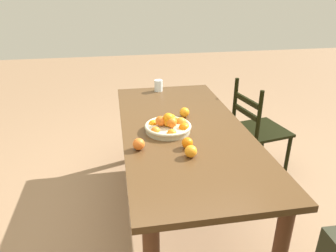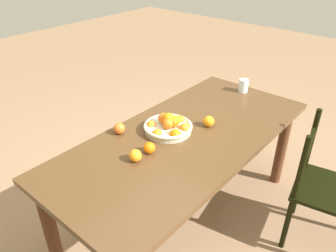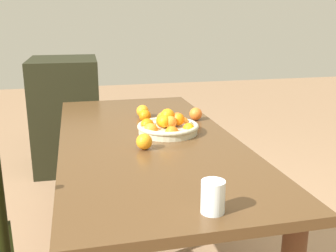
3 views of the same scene
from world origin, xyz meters
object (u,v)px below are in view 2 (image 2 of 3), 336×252
(orange_loose_2, at_px, (119,128))
(orange_loose_0, at_px, (209,121))
(orange_loose_3, at_px, (135,156))
(drinking_glass, at_px, (243,86))
(dining_table, at_px, (186,148))
(fruit_bowl, at_px, (169,126))
(orange_loose_1, at_px, (149,148))
(chair_near_window, at_px, (322,189))

(orange_loose_2, bearing_deg, orange_loose_0, 139.54)
(orange_loose_3, distance_m, drinking_glass, 1.27)
(orange_loose_0, relative_size, orange_loose_2, 1.00)
(drinking_glass, bearing_deg, dining_table, 3.88)
(fruit_bowl, bearing_deg, drinking_glass, 176.11)
(orange_loose_3, bearing_deg, orange_loose_0, 170.99)
(orange_loose_2, xyz_separation_m, drinking_glass, (-1.13, 0.29, 0.02))
(orange_loose_1, bearing_deg, fruit_bowl, -164.39)
(orange_loose_1, relative_size, orange_loose_3, 0.95)
(chair_near_window, distance_m, fruit_bowl, 1.10)
(dining_table, relative_size, orange_loose_0, 25.35)
(dining_table, distance_m, orange_loose_1, 0.34)
(chair_near_window, xyz_separation_m, orange_loose_3, (0.86, -0.85, 0.35))
(dining_table, distance_m, orange_loose_2, 0.46)
(orange_loose_3, height_order, drinking_glass, drinking_glass)
(dining_table, height_order, orange_loose_1, orange_loose_1)
(chair_near_window, xyz_separation_m, orange_loose_1, (0.75, -0.85, 0.34))
(orange_loose_0, relative_size, drinking_glass, 0.71)
(fruit_bowl, height_order, orange_loose_0, fruit_bowl)
(dining_table, distance_m, fruit_bowl, 0.19)
(chair_near_window, bearing_deg, drinking_glass, 54.03)
(dining_table, relative_size, orange_loose_1, 26.96)
(fruit_bowl, xyz_separation_m, drinking_glass, (-0.89, 0.06, 0.01))
(fruit_bowl, bearing_deg, dining_table, 107.89)
(dining_table, height_order, drinking_glass, drinking_glass)
(fruit_bowl, xyz_separation_m, orange_loose_2, (0.24, -0.23, -0.00))
(chair_near_window, relative_size, orange_loose_3, 12.13)
(orange_loose_1, height_order, orange_loose_3, orange_loose_3)
(drinking_glass, bearing_deg, orange_loose_3, 0.42)
(orange_loose_0, distance_m, orange_loose_1, 0.50)
(dining_table, bearing_deg, orange_loose_1, -8.08)
(orange_loose_2, bearing_deg, fruit_bowl, 135.80)
(chair_near_window, height_order, drinking_glass, chair_near_window)
(orange_loose_2, bearing_deg, drinking_glass, 165.59)
(orange_loose_0, relative_size, orange_loose_1, 1.06)
(chair_near_window, bearing_deg, orange_loose_0, 97.87)
(orange_loose_2, relative_size, orange_loose_3, 1.01)
(dining_table, height_order, orange_loose_0, orange_loose_0)
(chair_near_window, xyz_separation_m, fruit_bowl, (0.48, -0.92, 0.35))
(chair_near_window, bearing_deg, orange_loose_2, 111.19)
(chair_near_window, relative_size, fruit_bowl, 2.79)
(dining_table, xyz_separation_m, orange_loose_1, (0.31, -0.04, 0.14))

